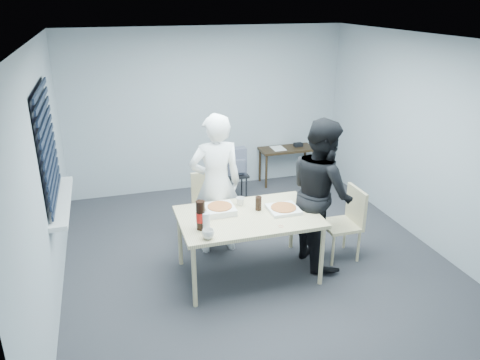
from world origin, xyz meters
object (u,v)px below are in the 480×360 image
object	(u,v)px
person_black	(321,193)
person_white	(216,185)
side_table	(287,152)
stool	(236,180)
chair_right	(347,218)
mug_a	(208,234)
backpack	(236,161)
dining_table	(248,220)
mug_b	(240,201)
chair_far	(209,201)
soda_bottle	(201,216)

from	to	relation	value
person_black	person_white	bearing A→B (deg)	62.12
side_table	stool	size ratio (longest dim) A/B	2.01
chair_right	stool	xyz separation A→B (m)	(-0.82, 1.98, -0.17)
person_black	mug_a	world-z (taller)	person_black
backpack	mug_a	size ratio (longest dim) A/B	3.36
person_white	stool	xyz separation A→B (m)	(0.65, 1.37, -0.54)
dining_table	mug_b	size ratio (longest dim) A/B	15.44
chair_far	person_black	xyz separation A→B (m)	(1.13, -0.94, 0.37)
chair_right	soda_bottle	distance (m)	1.90
chair_far	person_white	size ratio (longest dim) A/B	0.50
backpack	soda_bottle	world-z (taller)	soda_bottle
person_black	backpack	xyz separation A→B (m)	(-0.46, 1.95, -0.23)
chair_right	side_table	size ratio (longest dim) A/B	0.97
person_black	side_table	world-z (taller)	person_black
mug_b	person_white	bearing A→B (deg)	117.91
mug_b	stool	bearing A→B (deg)	75.34
dining_table	person_white	bearing A→B (deg)	107.18
person_black	soda_bottle	distance (m)	1.50
person_white	side_table	xyz separation A→B (m)	(1.70, 1.89, -0.35)
chair_far	stool	distance (m)	1.23
mug_b	soda_bottle	distance (m)	0.73
dining_table	person_black	size ratio (longest dim) A/B	0.87
person_white	person_black	xyz separation A→B (m)	(1.12, -0.59, 0.00)
side_table	mug_a	xyz separation A→B (m)	(-2.04, -2.94, 0.27)
person_white	chair_far	bearing A→B (deg)	-87.59
person_black	soda_bottle	size ratio (longest dim) A/B	5.59
stool	mug_b	distance (m)	1.86
person_white	person_black	size ratio (longest dim) A/B	1.00
side_table	backpack	world-z (taller)	backpack
mug_a	stool	bearing A→B (deg)	67.62
soda_bottle	person_black	bearing A→B (deg)	9.06
stool	backpack	xyz separation A→B (m)	(0.00, -0.01, 0.31)
side_table	backpack	bearing A→B (deg)	-152.67
side_table	backpack	distance (m)	1.18
stool	soda_bottle	size ratio (longest dim) A/B	1.44
mug_b	soda_bottle	bearing A→B (deg)	-141.22
chair_far	chair_right	size ratio (longest dim) A/B	1.00
chair_far	mug_a	xyz separation A→B (m)	(-0.33, -1.39, 0.29)
dining_table	chair_far	bearing A→B (deg)	102.28
side_table	mug_a	bearing A→B (deg)	-124.72
side_table	soda_bottle	distance (m)	3.44
stool	soda_bottle	xyz separation A→B (m)	(-1.02, -2.20, 0.56)
chair_far	side_table	world-z (taller)	chair_far
stool	mug_b	xyz separation A→B (m)	(-0.46, -1.74, 0.45)
backpack	mug_b	size ratio (longest dim) A/B	4.14
soda_bottle	chair_far	bearing A→B (deg)	73.29
person_black	backpack	bearing A→B (deg)	13.41
backpack	mug_b	xyz separation A→B (m)	(-0.46, -1.73, 0.14)
chair_far	mug_b	world-z (taller)	chair_far
person_black	stool	bearing A→B (deg)	13.33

